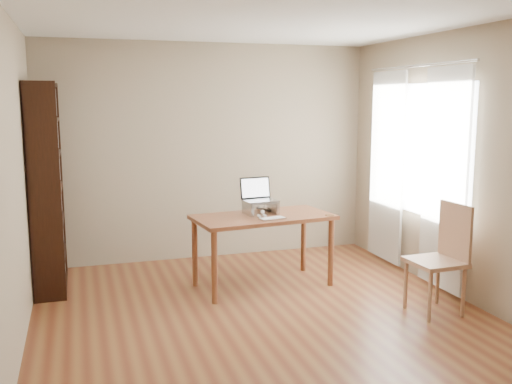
% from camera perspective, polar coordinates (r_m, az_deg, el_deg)
% --- Properties ---
extents(room, '(4.04, 4.54, 2.64)m').
position_cam_1_polar(room, '(4.82, 1.56, 1.73)').
color(room, '#5C2A18').
rests_on(room, ground).
extents(bookshelf, '(0.30, 0.90, 2.10)m').
position_cam_1_polar(bookshelf, '(6.12, -20.17, 0.39)').
color(bookshelf, black).
rests_on(bookshelf, ground).
extents(curtains, '(0.03, 1.90, 2.25)m').
position_cam_1_polar(curtains, '(6.37, 15.44, 2.05)').
color(curtains, white).
rests_on(curtains, ground).
extents(desk, '(1.49, 0.87, 0.75)m').
position_cam_1_polar(desk, '(5.90, 0.70, -3.27)').
color(desk, brown).
rests_on(desk, ground).
extents(laptop_stand, '(0.32, 0.25, 0.13)m').
position_cam_1_polar(laptop_stand, '(5.93, 0.46, -1.42)').
color(laptop_stand, silver).
rests_on(laptop_stand, desk).
extents(laptop, '(0.36, 0.32, 0.24)m').
position_cam_1_polar(laptop, '(5.97, 0.29, -0.29)').
color(laptop, silver).
rests_on(laptop, laptop_stand).
extents(keyboard, '(0.28, 0.16, 0.02)m').
position_cam_1_polar(keyboard, '(5.68, 1.66, -2.67)').
color(keyboard, silver).
rests_on(keyboard, desk).
extents(coaster, '(0.09, 0.09, 0.01)m').
position_cam_1_polar(coaster, '(5.92, 7.38, -2.32)').
color(coaster, brown).
rests_on(coaster, desk).
extents(cat, '(0.22, 0.47, 0.13)m').
position_cam_1_polar(cat, '(5.96, 0.14, -1.63)').
color(cat, '#4D453D').
rests_on(cat, desk).
extents(chair, '(0.46, 0.46, 1.01)m').
position_cam_1_polar(chair, '(5.47, 18.21, -5.91)').
color(chair, '#9F7356').
rests_on(chair, ground).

